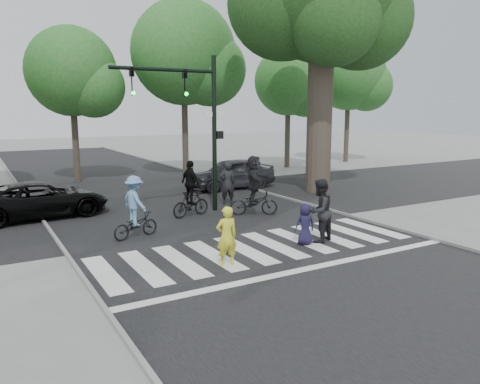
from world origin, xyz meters
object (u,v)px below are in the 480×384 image
object	(u,v)px
pedestrian_child	(305,224)
cyclist_right	(254,189)
pedestrian_adult	(320,211)
cyclist_left	(135,211)
pedestrian_woman	(227,236)
traffic_signal	(194,112)
car_grey	(231,173)
cyclist_mid	(191,194)
car_suv	(40,200)

from	to	relation	value
pedestrian_child	cyclist_right	distance (m)	4.22
pedestrian_adult	cyclist_left	distance (m)	5.71
pedestrian_woman	pedestrian_adult	distance (m)	3.52
traffic_signal	car_grey	size ratio (longest dim) A/B	1.32
traffic_signal	pedestrian_woman	size ratio (longest dim) A/B	3.83
cyclist_mid	car_suv	size ratio (longest dim) A/B	0.44
pedestrian_woman	pedestrian_adult	size ratio (longest dim) A/B	0.81
traffic_signal	cyclist_right	distance (m)	3.68
pedestrian_woman	cyclist_left	distance (m)	3.94
pedestrian_woman	pedestrian_adult	xyz separation A→B (m)	(3.48, 0.51, 0.19)
traffic_signal	cyclist_mid	size ratio (longest dim) A/B	2.82
pedestrian_adult	car_suv	distance (m)	10.38
cyclist_mid	cyclist_right	world-z (taller)	cyclist_right
cyclist_right	pedestrian_child	bearing A→B (deg)	-100.56
traffic_signal	car_suv	world-z (taller)	traffic_signal
pedestrian_woman	cyclist_left	size ratio (longest dim) A/B	0.79
pedestrian_woman	car_grey	xyz separation A→B (m)	(5.89, 10.38, -0.01)
pedestrian_woman	cyclist_right	xyz separation A→B (m)	(3.68, 4.61, 0.24)
pedestrian_adult	cyclist_left	xyz separation A→B (m)	(-4.70, 3.23, -0.11)
pedestrian_woman	cyclist_right	bearing A→B (deg)	-123.45
pedestrian_child	cyclist_mid	distance (m)	5.30
pedestrian_adult	cyclist_left	size ratio (longest dim) A/B	0.98
cyclist_left	cyclist_right	xyz separation A→B (m)	(4.90, 0.87, 0.16)
traffic_signal	car_suv	bearing A→B (deg)	157.88
pedestrian_adult	cyclist_left	bearing A→B (deg)	-54.29
cyclist_mid	pedestrian_woman	bearing A→B (deg)	-105.02
pedestrian_woman	cyclist_left	bearing A→B (deg)	-66.71
cyclist_left	car_suv	world-z (taller)	cyclist_left
traffic_signal	cyclist_mid	world-z (taller)	traffic_signal
pedestrian_woman	cyclist_mid	xyz separation A→B (m)	(1.50, 5.58, 0.09)
cyclist_right	car_suv	world-z (taller)	cyclist_right
traffic_signal	pedestrian_woman	distance (m)	7.13
pedestrian_adult	cyclist_left	world-z (taller)	cyclist_left
pedestrian_woman	traffic_signal	bearing A→B (deg)	-102.47
pedestrian_woman	cyclist_mid	size ratio (longest dim) A/B	0.74
traffic_signal	car_suv	distance (m)	6.61
cyclist_mid	cyclist_right	distance (m)	2.39
cyclist_mid	cyclist_right	size ratio (longest dim) A/B	0.93
traffic_signal	cyclist_mid	distance (m)	3.11
pedestrian_woman	car_suv	xyz separation A→B (m)	(-3.40, 8.29, -0.10)
pedestrian_adult	car_suv	world-z (taller)	pedestrian_adult
car_grey	pedestrian_child	bearing A→B (deg)	-17.51
pedestrian_adult	cyclist_mid	bearing A→B (deg)	-88.49
pedestrian_woman	cyclist_right	size ratio (longest dim) A/B	0.68
cyclist_right	car_grey	size ratio (longest dim) A/B	0.50
pedestrian_child	cyclist_mid	size ratio (longest dim) A/B	0.59
car_suv	cyclist_left	bearing A→B (deg)	-160.15
pedestrian_child	cyclist_left	size ratio (longest dim) A/B	0.63
pedestrian_woman	cyclist_mid	bearing A→B (deg)	-99.87
pedestrian_adult	car_grey	distance (m)	10.16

